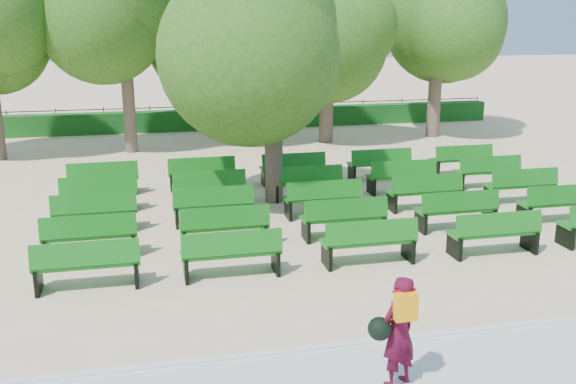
# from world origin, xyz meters

# --- Properties ---
(ground) EXTENTS (120.00, 120.00, 0.00)m
(ground) POSITION_xyz_m (0.00, 0.00, 0.00)
(ground) COLOR #D6B58D
(paving) EXTENTS (30.00, 2.20, 0.06)m
(paving) POSITION_xyz_m (0.00, -7.40, 0.03)
(paving) COLOR beige
(paving) RESTS_ON ground
(curb) EXTENTS (30.00, 0.12, 0.10)m
(curb) POSITION_xyz_m (0.00, -6.25, 0.05)
(curb) COLOR silver
(curb) RESTS_ON ground
(hedge) EXTENTS (26.00, 0.70, 0.90)m
(hedge) POSITION_xyz_m (0.00, 14.00, 0.45)
(hedge) COLOR #155318
(hedge) RESTS_ON ground
(fence) EXTENTS (26.00, 0.10, 1.02)m
(fence) POSITION_xyz_m (0.00, 14.40, 0.00)
(fence) COLOR black
(fence) RESTS_ON ground
(tree_line) EXTENTS (21.80, 6.80, 7.04)m
(tree_line) POSITION_xyz_m (0.00, 10.00, 0.00)
(tree_line) COLOR #2F5D19
(tree_line) RESTS_ON ground
(bench_array) EXTENTS (1.97, 0.64, 1.24)m
(bench_array) POSITION_xyz_m (1.13, 0.42, 0.10)
(bench_array) COLOR #126915
(bench_array) RESTS_ON ground
(tree_among) EXTENTS (4.48, 4.48, 6.08)m
(tree_among) POSITION_xyz_m (0.16, 2.02, 4.04)
(tree_among) COLOR brown
(tree_among) RESTS_ON ground
(person) EXTENTS (0.81, 0.59, 1.61)m
(person) POSITION_xyz_m (-0.04, -7.45, 0.89)
(person) COLOR #42091F
(person) RESTS_ON ground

